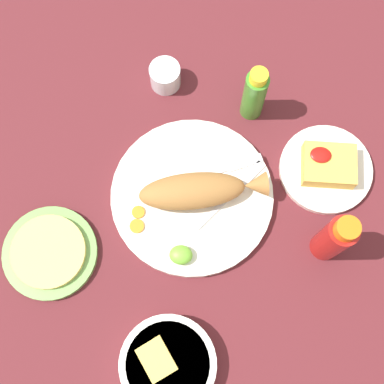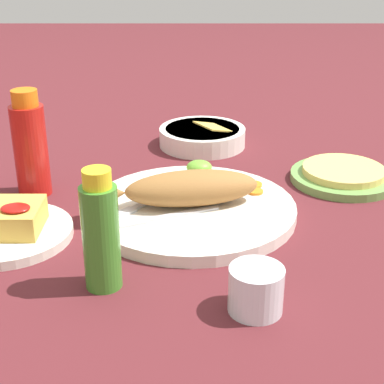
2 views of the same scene
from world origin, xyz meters
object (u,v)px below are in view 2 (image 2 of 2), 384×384
at_px(fork_near, 151,219).
at_px(side_plate_fries, 7,233).
at_px(salt_cup, 255,292).
at_px(tortilla_plate, 343,178).
at_px(guacamole_bowl, 203,136).
at_px(main_plate, 192,209).
at_px(hot_sauce_bottle_green, 100,233).
at_px(hot_sauce_bottle_red, 31,146).
at_px(fork_far, 138,207).
at_px(fried_fish, 183,189).

bearing_deg(fork_near, side_plate_fries, -17.29).
bearing_deg(side_plate_fries, salt_cup, -27.32).
bearing_deg(tortilla_plate, guacamole_bowl, 142.48).
distance_m(main_plate, tortilla_plate, 0.29).
relative_size(hot_sauce_bottle_green, salt_cup, 2.42).
relative_size(salt_cup, side_plate_fries, 0.34).
xyz_separation_m(fork_near, hot_sauce_bottle_green, (-0.05, -0.14, 0.05)).
height_order(hot_sauce_bottle_green, salt_cup, hot_sauce_bottle_green).
xyz_separation_m(main_plate, hot_sauce_bottle_red, (-0.26, 0.08, 0.07)).
height_order(fork_near, salt_cup, salt_cup).
distance_m(fork_far, hot_sauce_bottle_red, 0.21).
bearing_deg(hot_sauce_bottle_green, main_plate, 61.11).
relative_size(main_plate, fried_fish, 1.26).
bearing_deg(tortilla_plate, fried_fish, -154.30).
bearing_deg(fried_fish, fork_far, 179.15).
bearing_deg(hot_sauce_bottle_red, tortilla_plate, 5.47).
bearing_deg(hot_sauce_bottle_red, fork_far, -27.73).
xyz_separation_m(fork_far, guacamole_bowl, (0.10, 0.33, 0.00)).
height_order(side_plate_fries, tortilla_plate, same).
bearing_deg(tortilla_plate, hot_sauce_bottle_red, -174.53).
xyz_separation_m(fried_fish, side_plate_fries, (-0.25, -0.07, -0.04)).
bearing_deg(hot_sauce_bottle_red, fork_near, -34.19).
relative_size(hot_sauce_bottle_red, guacamole_bowl, 1.01).
bearing_deg(hot_sauce_bottle_green, fork_far, 81.83).
bearing_deg(fork_far, main_plate, 139.70).
relative_size(hot_sauce_bottle_green, tortilla_plate, 0.85).
xyz_separation_m(main_plate, fork_far, (-0.08, -0.01, 0.01)).
xyz_separation_m(fork_far, tortilla_plate, (0.34, 0.14, -0.01)).
height_order(main_plate, hot_sauce_bottle_green, hot_sauce_bottle_green).
bearing_deg(side_plate_fries, guacamole_bowl, 54.04).
bearing_deg(fork_far, salt_cup, 73.99).
bearing_deg(hot_sauce_bottle_red, main_plate, -17.21).
relative_size(fork_far, tortilla_plate, 0.83).
bearing_deg(fork_near, salt_cup, 102.01).
height_order(hot_sauce_bottle_red, salt_cup, hot_sauce_bottle_red).
distance_m(fork_near, tortilla_plate, 0.37).
bearing_deg(fried_fish, tortilla_plate, 15.88).
bearing_deg(guacamole_bowl, tortilla_plate, -37.52).
xyz_separation_m(salt_cup, side_plate_fries, (-0.33, 0.17, -0.02)).
distance_m(fork_far, salt_cup, 0.28).
bearing_deg(hot_sauce_bottle_green, fork_near, 70.82).
distance_m(fork_near, guacamole_bowl, 0.38).
relative_size(side_plate_fries, tortilla_plate, 1.02).
relative_size(fork_near, salt_cup, 2.77).
height_order(fork_far, hot_sauce_bottle_red, hot_sauce_bottle_red).
bearing_deg(hot_sauce_bottle_green, salt_cup, -15.88).
distance_m(hot_sauce_bottle_red, guacamole_bowl, 0.37).
bearing_deg(main_plate, fork_far, -170.88).
distance_m(fried_fish, tortilla_plate, 0.31).
relative_size(fork_far, hot_sauce_bottle_red, 0.86).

